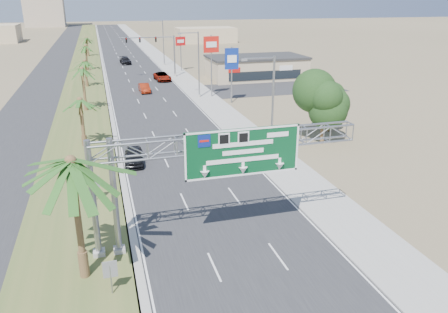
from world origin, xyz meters
name	(u,v)px	position (x,y,z in m)	size (l,w,h in m)	color
road	(125,55)	(0.00, 110.00, 0.01)	(12.00, 300.00, 0.02)	#28282B
sidewalk_right	(156,54)	(8.50, 110.00, 0.05)	(4.00, 300.00, 0.10)	#9E9B93
median_grass	(87,56)	(-10.00, 110.00, 0.06)	(7.00, 300.00, 0.12)	#465B28
opposing_road	(59,57)	(-17.00, 110.00, 0.01)	(8.00, 300.00, 0.02)	#28282B
sign_gantry	(216,151)	(-1.06, 9.93, 6.06)	(16.75, 1.24, 7.50)	gray
palm_near	(71,162)	(-9.20, 8.00, 6.93)	(5.70, 5.70, 8.35)	brown
palm_row_b	(80,101)	(-9.50, 32.00, 4.90)	(3.99, 3.99, 5.95)	brown
palm_row_c	(82,70)	(-9.50, 48.00, 5.66)	(3.99, 3.99, 6.75)	brown
palm_row_d	(85,61)	(-9.50, 66.00, 4.42)	(3.99, 3.99, 5.45)	brown
palm_row_e	(85,46)	(-9.50, 85.00, 5.09)	(3.99, 3.99, 6.15)	brown
palm_row_f	(87,38)	(-9.50, 110.00, 4.71)	(3.99, 3.99, 5.75)	brown
streetlight_near	(270,115)	(7.30, 22.00, 4.69)	(3.27, 0.44, 10.00)	gray
streetlight_mid	(198,68)	(7.30, 52.00, 4.69)	(3.27, 0.44, 10.00)	gray
streetlight_far	(163,45)	(7.30, 88.00, 4.69)	(3.27, 0.44, 10.00)	gray
signal_mast	(164,52)	(5.17, 71.97, 4.85)	(10.28, 0.71, 8.00)	gray
store_building	(256,68)	(22.00, 66.00, 2.00)	(18.00, 10.00, 4.00)	#C8B087
oak_near	(325,102)	(15.00, 26.00, 4.53)	(4.50, 4.50, 6.80)	brown
oak_far	(331,99)	(18.00, 30.00, 3.82)	(3.50, 3.50, 5.60)	brown
median_signback_a	(110,272)	(-7.80, 6.00, 1.45)	(0.75, 0.08, 2.08)	gray
median_signback_b	(94,184)	(-8.50, 18.00, 1.45)	(0.75, 0.08, 2.08)	gray
building_distant_right	(205,35)	(30.00, 140.00, 2.50)	(20.00, 12.00, 5.00)	#C8B087
car_left_lane	(134,156)	(-4.94, 25.37, 0.74)	(1.75, 4.35, 1.48)	black
car_mid_lane	(144,88)	(-0.34, 58.47, 0.73)	(1.54, 4.41, 1.45)	maroon
car_right_lane	(162,77)	(4.13, 68.46, 0.78)	(2.58, 5.61, 1.56)	gray
car_far	(125,61)	(-0.99, 92.95, 0.79)	(2.20, 5.42, 1.57)	black
pole_sign_red_near	(211,48)	(9.49, 51.98, 7.50)	(2.42, 0.58, 9.49)	gray
pole_sign_blue	(232,61)	(11.30, 47.19, 6.12)	(2.00, 0.37, 8.18)	gray
pole_sign_red_far	(181,44)	(9.72, 78.72, 5.74)	(2.18, 0.97, 7.33)	gray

